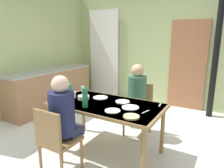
{
  "coord_description": "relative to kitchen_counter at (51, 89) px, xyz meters",
  "views": [
    {
      "loc": [
        1.69,
        -2.35,
        1.64
      ],
      "look_at": [
        0.27,
        0.06,
        0.98
      ],
      "focal_mm": 32.35,
      "sensor_mm": 36.0,
      "label": 1
    }
  ],
  "objects": [
    {
      "name": "drinking_glass_by_far_diner",
      "position": [
        1.57,
        -0.98,
        0.33
      ],
      "size": [
        0.06,
        0.06,
        0.1
      ],
      "primitive_type": "cylinder",
      "color": "silver",
      "rests_on": "dining_table"
    },
    {
      "name": "drinking_glass_by_near_diner",
      "position": [
        1.47,
        -0.63,
        0.33
      ],
      "size": [
        0.06,
        0.06,
        0.09
      ],
      "primitive_type": "cylinder",
      "color": "silver",
      "rests_on": "dining_table"
    },
    {
      "name": "curtain_panel",
      "position": [
        0.5,
        1.53,
        0.72
      ],
      "size": [
        0.9,
        0.03,
        2.34
      ],
      "primitive_type": "cube",
      "color": "white",
      "rests_on": "ground_plane"
    },
    {
      "name": "dinner_plate_near_left",
      "position": [
        2.5,
        -0.94,
        0.29
      ],
      "size": [
        0.23,
        0.23,
        0.01
      ],
      "primitive_type": "cylinder",
      "color": "white",
      "rests_on": "dining_table"
    },
    {
      "name": "person_far_diner",
      "position": [
        2.31,
        -0.31,
        0.33
      ],
      "size": [
        0.3,
        0.37,
        0.77
      ],
      "rotation": [
        0.0,
        0.0,
        3.14
      ],
      "color": "#356751",
      "rests_on": "ground_plane"
    },
    {
      "name": "ground_plane",
      "position": [
        1.87,
        -0.87,
        -0.45
      ],
      "size": [
        6.5,
        6.5,
        0.0
      ],
      "primitive_type": "plane",
      "color": "silver"
    },
    {
      "name": "water_bottle_green_near",
      "position": [
        1.66,
        -1.15,
        0.42
      ],
      "size": [
        0.07,
        0.07,
        0.29
      ],
      "color": "#3B926D",
      "rests_on": "dining_table"
    },
    {
      "name": "chair_far_diner",
      "position": [
        2.31,
        -0.17,
        0.05
      ],
      "size": [
        0.4,
        0.4,
        0.87
      ],
      "rotation": [
        0.0,
        0.0,
        3.14
      ],
      "color": "olive",
      "rests_on": "ground_plane"
    },
    {
      "name": "dinner_plate_near_right",
      "position": [
        1.92,
        -0.77,
        0.29
      ],
      "size": [
        0.23,
        0.23,
        0.01
      ],
      "primitive_type": "cylinder",
      "color": "white",
      "rests_on": "dining_table"
    },
    {
      "name": "bread_plate_sliced",
      "position": [
        2.65,
        -1.23,
        0.29
      ],
      "size": [
        0.19,
        0.19,
        0.02
      ],
      "primitive_type": "cylinder",
      "color": "#DBB77A",
      "rests_on": "dining_table"
    },
    {
      "name": "cutlery_fork_near",
      "position": [
        2.72,
        -0.98,
        0.28
      ],
      "size": [
        0.05,
        0.15,
        0.0
      ],
      "primitive_type": "cube",
      "rotation": [
        0.0,
        0.0,
        1.33
      ],
      "color": "silver",
      "rests_on": "dining_table"
    },
    {
      "name": "dinner_plate_far_center",
      "position": [
        2.36,
        -1.16,
        0.29
      ],
      "size": [
        0.2,
        0.2,
        0.01
      ],
      "primitive_type": "cylinder",
      "color": "white",
      "rests_on": "dining_table"
    },
    {
      "name": "wall_left",
      "position": [
        -0.33,
        -0.24,
        0.94
      ],
      "size": [
        0.1,
        3.75,
        2.79
      ],
      "primitive_type": "cube",
      "color": "#A7B878",
      "rests_on": "ground_plane"
    },
    {
      "name": "cutlery_knife_near",
      "position": [
        2.8,
        -0.63,
        0.28
      ],
      "size": [
        0.04,
        0.15,
        0.0
      ],
      "primitive_type": "cube",
      "rotation": [
        0.0,
        0.0,
        4.84
      ],
      "color": "silver",
      "rests_on": "dining_table"
    },
    {
      "name": "stove_pipe_column",
      "position": [
        3.3,
        1.28,
        0.94
      ],
      "size": [
        0.12,
        0.12,
        2.79
      ],
      "primitive_type": "cylinder",
      "color": "black",
      "rests_on": "ground_plane"
    },
    {
      "name": "serving_bowl_center",
      "position": [
        1.74,
        -0.95,
        0.31
      ],
      "size": [
        0.17,
        0.17,
        0.05
      ],
      "primitive_type": "cylinder",
      "color": "#F4E7C8",
      "rests_on": "dining_table"
    },
    {
      "name": "dining_table",
      "position": [
        2.14,
        -0.95,
        0.21
      ],
      "size": [
        1.55,
        0.85,
        0.73
      ],
      "color": "olive",
      "rests_on": "ground_plane"
    },
    {
      "name": "water_bottle_green_far",
      "position": [
        1.97,
        -1.21,
        0.42
      ],
      "size": [
        0.07,
        0.07,
        0.29
      ],
      "color": "#238352",
      "rests_on": "dining_table"
    },
    {
      "name": "wall_back",
      "position": [
        1.87,
        1.63,
        0.94
      ],
      "size": [
        4.6,
        0.1,
        2.79
      ],
      "primitive_type": "cube",
      "color": "#A5B879",
      "rests_on": "ground_plane"
    },
    {
      "name": "person_near_diner",
      "position": [
        1.93,
        -1.6,
        0.33
      ],
      "size": [
        0.3,
        0.37,
        0.77
      ],
      "color": "#262B48",
      "rests_on": "ground_plane"
    },
    {
      "name": "dinner_plate_far_side",
      "position": [
        2.3,
        -0.78,
        0.29
      ],
      "size": [
        0.2,
        0.2,
        0.01
      ],
      "primitive_type": "cylinder",
      "color": "white",
      "rests_on": "dining_table"
    },
    {
      "name": "chair_near_diner",
      "position": [
        1.93,
        -1.73,
        0.05
      ],
      "size": [
        0.4,
        0.4,
        0.87
      ],
      "color": "olive",
      "rests_on": "ground_plane"
    },
    {
      "name": "door_wooden",
      "position": [
        2.73,
        1.55,
        0.55
      ],
      "size": [
        0.8,
        0.05,
        2.0
      ],
      "primitive_type": "cube",
      "color": "#9D623F",
      "rests_on": "ground_plane"
    },
    {
      "name": "kitchen_counter",
      "position": [
        0.0,
        0.0,
        0.0
      ],
      "size": [
        0.61,
        2.21,
        0.91
      ],
      "color": "#9A6F4C",
      "rests_on": "ground_plane"
    }
  ]
}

